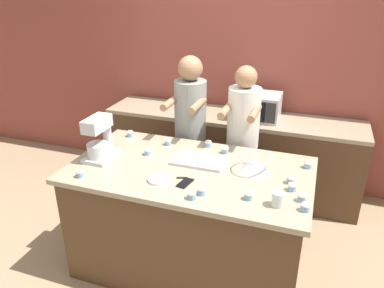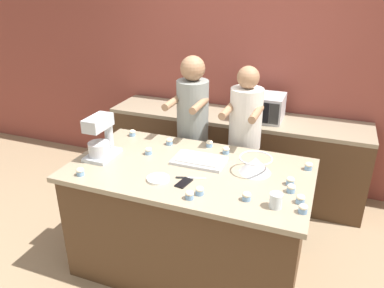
{
  "view_description": "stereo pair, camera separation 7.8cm",
  "coord_description": "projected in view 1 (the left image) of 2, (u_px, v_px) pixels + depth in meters",
  "views": [
    {
      "loc": [
        0.86,
        -2.4,
        2.28
      ],
      "look_at": [
        0.0,
        0.05,
        1.12
      ],
      "focal_mm": 35.0,
      "sensor_mm": 36.0,
      "label": 1
    },
    {
      "loc": [
        0.93,
        -2.37,
        2.28
      ],
      "look_at": [
        0.0,
        0.05,
        1.12
      ],
      "focal_mm": 35.0,
      "sensor_mm": 36.0,
      "label": 2
    }
  ],
  "objects": [
    {
      "name": "drinking_glass",
      "position": [
        278.0,
        199.0,
        2.38
      ],
      "size": [
        0.08,
        0.08,
        0.1
      ],
      "color": "silver",
      "rests_on": "island_counter"
    },
    {
      "name": "cupcake_6",
      "position": [
        305.0,
        207.0,
        2.34
      ],
      "size": [
        0.06,
        0.06,
        0.06
      ],
      "color": "#759EC6",
      "rests_on": "island_counter"
    },
    {
      "name": "baking_tray",
      "position": [
        199.0,
        160.0,
        2.96
      ],
      "size": [
        0.41,
        0.25,
        0.04
      ],
      "color": "#BCBCC1",
      "rests_on": "island_counter"
    },
    {
      "name": "ground_plane",
      "position": [
        190.0,
        263.0,
        3.26
      ],
      "size": [
        16.0,
        16.0,
        0.0
      ],
      "primitive_type": "plane",
      "color": "#937A5B"
    },
    {
      "name": "cupcake_7",
      "position": [
        292.0,
        187.0,
        2.56
      ],
      "size": [
        0.06,
        0.06,
        0.06
      ],
      "color": "#759EC6",
      "rests_on": "island_counter"
    },
    {
      "name": "cupcake_13",
      "position": [
        202.0,
        190.0,
        2.51
      ],
      "size": [
        0.06,
        0.06,
        0.06
      ],
      "color": "#759EC6",
      "rests_on": "island_counter"
    },
    {
      "name": "cupcake_0",
      "position": [
        308.0,
        164.0,
        2.86
      ],
      "size": [
        0.06,
        0.06,
        0.06
      ],
      "color": "#759EC6",
      "rests_on": "island_counter"
    },
    {
      "name": "cupcake_5",
      "position": [
        80.0,
        173.0,
        2.73
      ],
      "size": [
        0.06,
        0.06,
        0.06
      ],
      "color": "#759EC6",
      "rests_on": "island_counter"
    },
    {
      "name": "small_plate",
      "position": [
        159.0,
        179.0,
        2.7
      ],
      "size": [
        0.17,
        0.17,
        0.02
      ],
      "color": "white",
      "rests_on": "island_counter"
    },
    {
      "name": "cupcake_8",
      "position": [
        130.0,
        133.0,
        3.43
      ],
      "size": [
        0.06,
        0.06,
        0.06
      ],
      "color": "#759EC6",
      "rests_on": "island_counter"
    },
    {
      "name": "microwave_oven",
      "position": [
        257.0,
        106.0,
        3.93
      ],
      "size": [
        0.47,
        0.37,
        0.27
      ],
      "color": "#B7B7BC",
      "rests_on": "back_counter"
    },
    {
      "name": "cell_phone",
      "position": [
        185.0,
        183.0,
        2.66
      ],
      "size": [
        0.09,
        0.15,
        0.01
      ],
      "color": "black",
      "rests_on": "island_counter"
    },
    {
      "name": "back_wall",
      "position": [
        241.0,
        68.0,
        4.19
      ],
      "size": [
        10.0,
        0.06,
        2.7
      ],
      "color": "brown",
      "rests_on": "ground_plane"
    },
    {
      "name": "mixing_bowl",
      "position": [
        255.0,
        163.0,
        2.8
      ],
      "size": [
        0.25,
        0.25,
        0.12
      ],
      "color": "#BCBCC1",
      "rests_on": "island_counter"
    },
    {
      "name": "island_counter",
      "position": [
        190.0,
        218.0,
        3.06
      ],
      "size": [
        1.85,
        1.04,
        0.94
      ],
      "color": "#4C331E",
      "rests_on": "ground_plane"
    },
    {
      "name": "cupcake_4",
      "position": [
        148.0,
        151.0,
        3.08
      ],
      "size": [
        0.06,
        0.06,
        0.06
      ],
      "color": "#759EC6",
      "rests_on": "island_counter"
    },
    {
      "name": "knife",
      "position": [
        190.0,
        178.0,
        2.72
      ],
      "size": [
        0.21,
        0.08,
        0.01
      ],
      "color": "#BCBCC1",
      "rests_on": "island_counter"
    },
    {
      "name": "cupcake_9",
      "position": [
        208.0,
        143.0,
        3.22
      ],
      "size": [
        0.06,
        0.06,
        0.06
      ],
      "color": "#759EC6",
      "rests_on": "island_counter"
    },
    {
      "name": "cupcake_3",
      "position": [
        249.0,
        195.0,
        2.46
      ],
      "size": [
        0.06,
        0.06,
        0.06
      ],
      "color": "#759EC6",
      "rests_on": "island_counter"
    },
    {
      "name": "stand_mixer",
      "position": [
        99.0,
        140.0,
        2.97
      ],
      "size": [
        0.2,
        0.3,
        0.35
      ],
      "color": "#B2B7BC",
      "rests_on": "island_counter"
    },
    {
      "name": "cupcake_12",
      "position": [
        168.0,
        142.0,
        3.26
      ],
      "size": [
        0.06,
        0.06,
        0.06
      ],
      "color": "#759EC6",
      "rests_on": "island_counter"
    },
    {
      "name": "back_counter",
      "position": [
        230.0,
        153.0,
        4.25
      ],
      "size": [
        2.8,
        0.6,
        0.91
      ],
      "color": "#4C331E",
      "rests_on": "ground_plane"
    },
    {
      "name": "cupcake_10",
      "position": [
        192.0,
        195.0,
        2.46
      ],
      "size": [
        0.06,
        0.06,
        0.06
      ],
      "color": "#759EC6",
      "rests_on": "island_counter"
    },
    {
      "name": "cupcake_1",
      "position": [
        302.0,
        197.0,
        2.44
      ],
      "size": [
        0.06,
        0.06,
        0.06
      ],
      "color": "#759EC6",
      "rests_on": "island_counter"
    },
    {
      "name": "person_left",
      "position": [
        190.0,
        135.0,
        3.6
      ],
      "size": [
        0.32,
        0.49,
        1.65
      ],
      "color": "brown",
      "rests_on": "ground_plane"
    },
    {
      "name": "cupcake_2",
      "position": [
        225.0,
        150.0,
        3.1
      ],
      "size": [
        0.06,
        0.06,
        0.06
      ],
      "color": "#759EC6",
      "rests_on": "island_counter"
    },
    {
      "name": "cupcake_11",
      "position": [
        291.0,
        179.0,
        2.65
      ],
      "size": [
        0.06,
        0.06,
        0.06
      ],
      "color": "#759EC6",
      "rests_on": "island_counter"
    },
    {
      "name": "person_right",
      "position": [
        242.0,
        146.0,
        3.46
      ],
      "size": [
        0.31,
        0.49,
        1.6
      ],
      "color": "brown",
      "rests_on": "ground_plane"
    }
  ]
}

